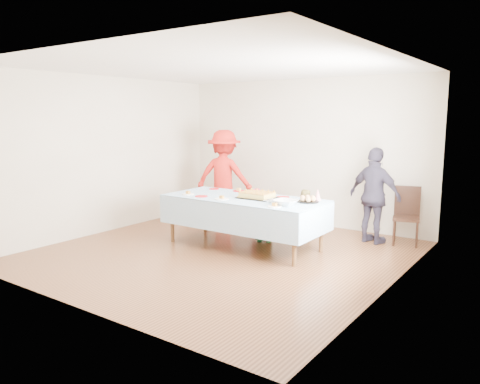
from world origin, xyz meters
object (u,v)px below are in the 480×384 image
(party_table, at_px, (244,201))
(dining_chair, at_px, (407,212))
(birthday_cake, at_px, (257,195))
(adult_left, at_px, (224,176))

(party_table, distance_m, dining_chair, 2.62)
(birthday_cake, bearing_deg, adult_left, 142.28)
(party_table, xyz_separation_m, adult_left, (-1.30, 1.23, 0.16))
(dining_chair, relative_size, adult_left, 0.52)
(dining_chair, xyz_separation_m, adult_left, (-3.32, -0.43, 0.37))
(party_table, height_order, adult_left, adult_left)
(birthday_cake, relative_size, dining_chair, 0.59)
(birthday_cake, xyz_separation_m, dining_chair, (1.81, 1.60, -0.32))
(dining_chair, bearing_deg, party_table, -154.87)
(dining_chair, distance_m, adult_left, 3.37)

